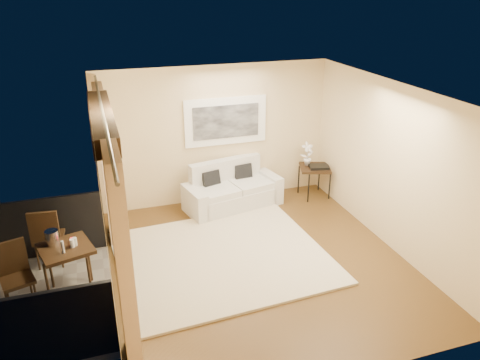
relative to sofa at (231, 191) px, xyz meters
name	(u,v)px	position (x,y,z in m)	size (l,w,h in m)	color
floor	(259,262)	(-0.18, -2.09, -0.32)	(5.00, 5.00, 0.00)	brown
room_shell	(101,119)	(-2.31, -2.09, 2.20)	(5.00, 6.40, 5.00)	white
balcony	(33,292)	(-3.49, -2.09, -0.14)	(1.81, 2.60, 1.17)	#605B56
curtains	(113,205)	(-2.29, -2.09, 1.02)	(0.16, 4.80, 2.64)	tan
artwork	(226,121)	(0.01, 0.38, 1.30)	(1.62, 0.07, 0.92)	white
rug	(222,257)	(-0.70, -1.79, -0.30)	(3.24, 2.82, 0.04)	beige
sofa	(231,191)	(0.00, 0.00, 0.00)	(1.99, 1.17, 0.90)	silver
side_table	(315,169)	(1.75, -0.09, 0.27)	(0.75, 0.75, 0.64)	black
tray	(319,167)	(1.79, -0.16, 0.35)	(0.38, 0.28, 0.05)	black
orchid	(307,154)	(1.62, 0.04, 0.57)	(0.26, 0.18, 0.49)	white
bistro_table	(66,252)	(-2.98, -2.04, 0.38)	(0.82, 0.82, 0.78)	black
balcony_chair_far	(47,234)	(-3.29, -1.19, 0.26)	(0.47, 0.48, 0.99)	black
balcony_chair_near	(14,270)	(-3.66, -2.02, 0.22)	(0.51, 0.51, 0.93)	black
ice_bucket	(52,237)	(-3.14, -1.89, 0.56)	(0.18, 0.18, 0.20)	white
candle	(72,240)	(-2.89, -1.94, 0.50)	(0.06, 0.06, 0.07)	#FC161F
vase	(63,247)	(-3.00, -2.19, 0.55)	(0.04, 0.04, 0.18)	silver
glass_a	(72,243)	(-2.88, -2.07, 0.52)	(0.06, 0.06, 0.12)	white
glass_b	(75,242)	(-2.85, -2.04, 0.52)	(0.06, 0.06, 0.12)	silver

